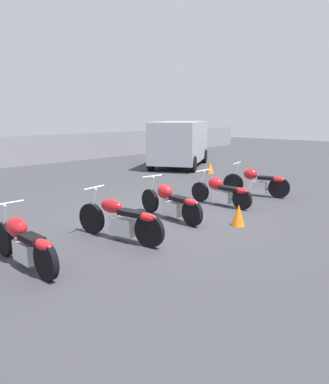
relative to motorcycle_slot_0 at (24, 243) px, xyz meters
The scene contains 9 objects.
ground_plane 3.79m from the motorcycle_slot_0, ahead, with size 60.00×60.00×0.00m, color #38383D.
motorcycle_slot_0 is the anchor object (origin of this frame).
motorcycle_slot_1 1.96m from the motorcycle_slot_0, ahead, with size 0.63×2.14×1.01m.
motorcycle_slot_2 3.80m from the motorcycle_slot_0, ahead, with size 0.60×2.17×0.97m.
motorcycle_slot_3 5.76m from the motorcycle_slot_0, ahead, with size 0.67×1.97×0.93m.
motorcycle_slot_4 7.55m from the motorcycle_slot_0, ahead, with size 0.84×2.03×1.00m.
parked_van 12.69m from the motorcycle_slot_0, 29.87° to the left, with size 4.96×4.00×2.14m.
traffic_cone_near 11.00m from the motorcycle_slot_0, 20.97° to the left, with size 0.33×0.33×0.47m.
traffic_cone_far 4.60m from the motorcycle_slot_0, 15.57° to the right, with size 0.30×0.30×0.49m.
Camera 1 is at (-6.33, -6.14, 2.46)m, focal length 35.00 mm.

